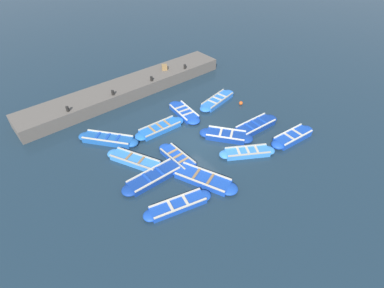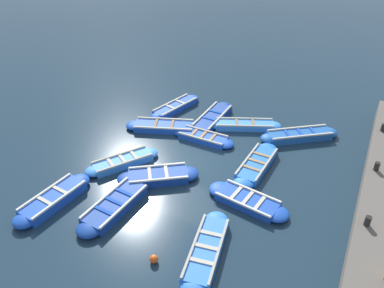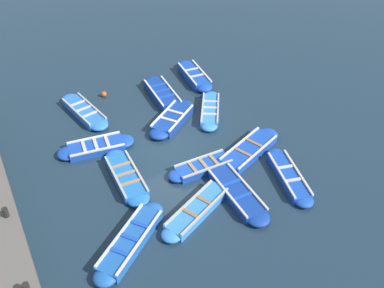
{
  "view_description": "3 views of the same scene",
  "coord_description": "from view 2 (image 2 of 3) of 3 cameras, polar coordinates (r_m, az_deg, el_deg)",
  "views": [
    {
      "loc": [
        10.89,
        -9.42,
        11.59
      ],
      "look_at": [
        0.28,
        -0.42,
        0.25
      ],
      "focal_mm": 28.0,
      "sensor_mm": 36.0,
      "label": 1
    },
    {
      "loc": [
        -5.81,
        11.93,
        9.83
      ],
      "look_at": [
        0.8,
        -0.95,
        0.21
      ],
      "focal_mm": 35.0,
      "sensor_mm": 36.0,
      "label": 2
    },
    {
      "loc": [
        -6.26,
        -13.7,
        12.17
      ],
      "look_at": [
        0.83,
        -0.38,
        0.27
      ],
      "focal_mm": 42.0,
      "sensor_mm": 36.0,
      "label": 3
    }
  ],
  "objects": [
    {
      "name": "boat_broadside",
      "position": [
        20.67,
        -2.54,
        5.67
      ],
      "size": [
        1.59,
        3.61,
        0.36
      ],
      "color": "#1947B7",
      "rests_on": "ground"
    },
    {
      "name": "boat_near_quay",
      "position": [
        16.41,
        9.82,
        -3.08
      ],
      "size": [
        1.07,
        3.63,
        0.37
      ],
      "color": "blue",
      "rests_on": "ground"
    },
    {
      "name": "boat_tucked",
      "position": [
        19.6,
        3.14,
        3.99
      ],
      "size": [
        1.01,
        3.8,
        0.38
      ],
      "color": "navy",
      "rests_on": "ground"
    },
    {
      "name": "boat_alongside",
      "position": [
        15.54,
        -5.18,
        -4.93
      ],
      "size": [
        3.28,
        2.73,
        0.42
      ],
      "color": "navy",
      "rests_on": "ground"
    },
    {
      "name": "bollard_north",
      "position": [
        19.01,
        27.14,
        2.26
      ],
      "size": [
        0.2,
        0.2,
        0.35
      ],
      "primitive_type": "cylinder",
      "color": "black",
      "rests_on": "quay_wall"
    },
    {
      "name": "boat_inner_gap",
      "position": [
        18.78,
        16.04,
        1.27
      ],
      "size": [
        3.57,
        2.99,
        0.43
      ],
      "color": "#1E59AD",
      "rests_on": "ground"
    },
    {
      "name": "ground_plane",
      "position": [
        16.51,
        0.96,
        -2.92
      ],
      "size": [
        120.0,
        120.0,
        0.0
      ],
      "primitive_type": "plane",
      "color": "#1C303F"
    },
    {
      "name": "boat_end_of_row",
      "position": [
        16.6,
        -10.53,
        -2.68
      ],
      "size": [
        2.4,
        3.23,
        0.38
      ],
      "color": "#3884E0",
      "rests_on": "ground"
    },
    {
      "name": "bollard_mid_south",
      "position": [
        13.54,
        25.21,
        -10.57
      ],
      "size": [
        0.2,
        0.2,
        0.35
      ],
      "primitive_type": "cylinder",
      "color": "black",
      "rests_on": "quay_wall"
    },
    {
      "name": "boat_outer_left",
      "position": [
        14.46,
        -11.62,
        -9.11
      ],
      "size": [
        1.18,
        3.73,
        0.42
      ],
      "color": "navy",
      "rests_on": "ground"
    },
    {
      "name": "bollard_mid_north",
      "position": [
        16.17,
        26.35,
        -3.07
      ],
      "size": [
        0.2,
        0.2,
        0.35
      ],
      "primitive_type": "cylinder",
      "color": "black",
      "rests_on": "quay_wall"
    },
    {
      "name": "boat_bow_out",
      "position": [
        15.32,
        -20.35,
        -7.91
      ],
      "size": [
        1.16,
        3.51,
        0.46
      ],
      "color": "#1947B7",
      "rests_on": "ground"
    },
    {
      "name": "boat_centre",
      "position": [
        18.87,
        -4.26,
        2.68
      ],
      "size": [
        3.96,
        2.32,
        0.38
      ],
      "color": "#1947B7",
      "rests_on": "ground"
    },
    {
      "name": "boat_stern_in",
      "position": [
        19.12,
        8.02,
        2.86
      ],
      "size": [
        3.66,
        2.23,
        0.37
      ],
      "color": "#3884E0",
      "rests_on": "ground"
    },
    {
      "name": "boat_drifting",
      "position": [
        14.54,
        8.44,
        -8.58
      ],
      "size": [
        3.4,
        1.35,
        0.36
      ],
      "color": "#1947B7",
      "rests_on": "ground"
    },
    {
      "name": "boat_outer_right",
      "position": [
        12.72,
        2.2,
        -15.89
      ],
      "size": [
        1.51,
        3.8,
        0.38
      ],
      "color": "blue",
      "rests_on": "ground"
    },
    {
      "name": "boat_mid_row",
      "position": [
        17.97,
        1.71,
        0.99
      ],
      "size": [
        3.13,
        0.84,
        0.35
      ],
      "color": "#1947B7",
      "rests_on": "ground"
    },
    {
      "name": "buoy_orange_near",
      "position": [
        12.57,
        -5.84,
        -17.04
      ],
      "size": [
        0.28,
        0.28,
        0.28
      ],
      "primitive_type": "sphere",
      "color": "#E05119",
      "rests_on": "ground"
    }
  ]
}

